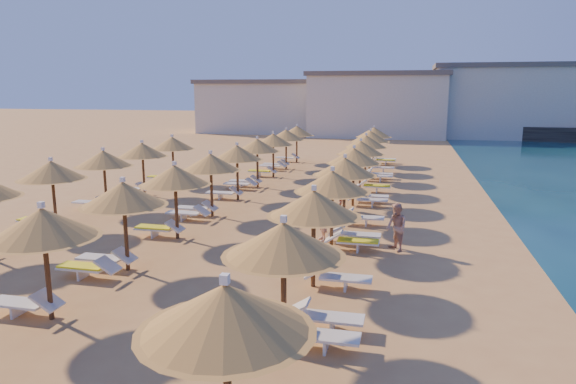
% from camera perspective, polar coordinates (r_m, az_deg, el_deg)
% --- Properties ---
extents(ground, '(220.00, 220.00, 0.00)m').
position_cam_1_polar(ground, '(17.40, -7.30, -6.53)').
color(ground, tan).
rests_on(ground, ground).
extents(hotel_blocks, '(43.93, 11.21, 8.10)m').
position_cam_1_polar(hotel_blocks, '(61.78, 10.77, 9.62)').
color(hotel_blocks, beige).
rests_on(hotel_blocks, ground).
extents(parasol_row_east, '(2.56, 36.77, 2.83)m').
position_cam_1_polar(parasol_row_east, '(20.32, 6.34, 2.68)').
color(parasol_row_east, brown).
rests_on(parasol_row_east, ground).
extents(parasol_row_west, '(2.56, 36.77, 2.83)m').
position_cam_1_polar(parasol_row_west, '(21.70, -8.58, 3.17)').
color(parasol_row_west, brown).
rests_on(parasol_row_west, ground).
extents(parasol_row_inland, '(2.56, 19.67, 2.83)m').
position_cam_1_polar(parasol_row_inland, '(22.60, -22.14, 2.79)').
color(parasol_row_inland, brown).
rests_on(parasol_row_inland, ground).
extents(loungers, '(13.84, 35.67, 0.66)m').
position_cam_1_polar(loungers, '(21.27, -4.86, -2.22)').
color(loungers, white).
rests_on(loungers, ground).
extents(beachgoer_a, '(0.67, 0.79, 1.83)m').
position_cam_1_polar(beachgoer_a, '(18.22, 3.86, -2.64)').
color(beachgoer_a, tan).
rests_on(beachgoer_a, ground).
extents(beachgoer_b, '(0.93, 0.99, 1.61)m').
position_cam_1_polar(beachgoer_b, '(17.46, 11.94, -3.86)').
color(beachgoer_b, tan).
rests_on(beachgoer_b, ground).
extents(beachgoer_c, '(1.04, 1.07, 1.80)m').
position_cam_1_polar(beachgoer_c, '(22.97, 5.92, 0.19)').
color(beachgoer_c, tan).
rests_on(beachgoer_c, ground).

